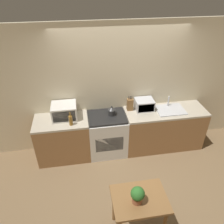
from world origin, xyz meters
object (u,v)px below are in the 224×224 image
Objects in this scene: kettle at (112,111)px; toaster_oven at (144,104)px; bottle at (71,120)px; stove_range at (107,134)px; dining_table at (139,204)px; microwave at (64,111)px.

toaster_oven is at bearing 7.99° from kettle.
bottle is (-0.79, -0.21, 0.02)m from kettle.
stove_range is 1.19× the size of dining_table.
microwave is (-0.90, 0.05, 0.06)m from kettle.
stove_range reaches higher than dining_table.
dining_table is at bearing -62.16° from microwave.
kettle is 0.91m from microwave.
toaster_oven reaches higher than kettle.
stove_range is 4.66× the size of kettle.
stove_range is at bearing 95.76° from dining_table.
dining_table is (0.18, -1.78, 0.17)m from stove_range.
toaster_oven reaches higher than dining_table.
microwave reaches higher than toaster_oven.
dining_table is at bearing -87.43° from kettle.
microwave is 2.15m from dining_table.
microwave reaches higher than kettle.
bottle reaches higher than stove_range.
kettle is at bearing 21.52° from stove_range.
dining_table is (0.87, -1.60, -0.38)m from bottle.
bottle is at bearing -165.79° from stove_range.
toaster_oven is at bearing 72.49° from dining_table.
microwave reaches higher than stove_range.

